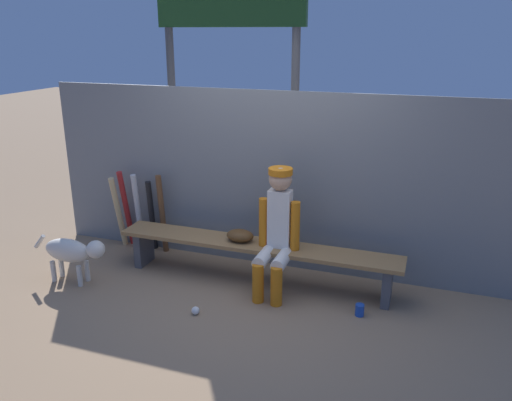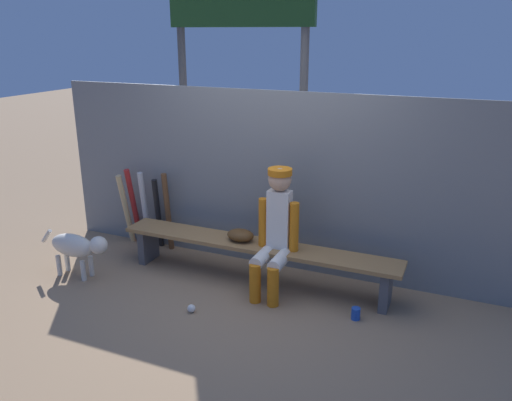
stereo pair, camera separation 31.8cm
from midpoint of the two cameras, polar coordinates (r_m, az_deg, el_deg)
The scene contains 15 objects.
ground_plane at distance 5.31m, azimuth -1.74°, elevation -8.99°, with size 30.00×30.00×0.00m, color #937556.
chainlink_fence at distance 5.36m, azimuth -0.06°, elevation 2.15°, with size 5.12×0.03×1.88m, color slate.
dugout_bench at distance 5.16m, azimuth -1.78°, elevation -5.64°, with size 2.90×0.36×0.42m.
player_seated at distance 4.88m, azimuth 0.44°, elevation -3.14°, with size 0.41×0.55×1.22m.
baseball_glove at distance 5.17m, azimuth -3.56°, elevation -3.93°, with size 0.28×0.20×0.12m, color #593819.
bat_wood_dark at distance 5.92m, azimuth -11.92°, elevation -1.52°, with size 0.06×0.06×0.93m, color brown.
bat_aluminum_black at distance 6.03m, azimuth -13.01°, elevation -1.67°, with size 0.06×0.06×0.84m, color black.
bat_aluminum_silver at distance 6.06m, azimuth -14.45°, elevation -1.30°, with size 0.06×0.06×0.92m, color #B7B7BC.
bat_aluminum_red at distance 6.18m, azimuth -15.66°, elevation -0.90°, with size 0.06×0.06×0.95m, color #B22323.
bat_wood_natural at distance 6.18m, azimuth -16.49°, elevation -1.28°, with size 0.06×0.06×0.90m, color tan.
baseball at distance 4.78m, azimuth -8.69°, elevation -12.04°, with size 0.07×0.07×0.07m, color white.
cup_on_ground at distance 4.76m, azimuth 9.55°, elevation -11.95°, with size 0.08×0.08×0.11m, color #1E47AD.
cup_on_bench at distance 5.05m, azimuth -0.24°, elevation -4.47°, with size 0.08×0.08×0.11m, color red.
scoreboard at distance 6.47m, azimuth -3.92°, elevation 18.91°, with size 2.16×0.27×3.58m.
dog at distance 5.53m, azimuth -21.32°, elevation -5.33°, with size 0.84×0.20×0.49m.
Camera 1 is at (1.57, -4.45, 2.44)m, focal length 35.96 mm.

